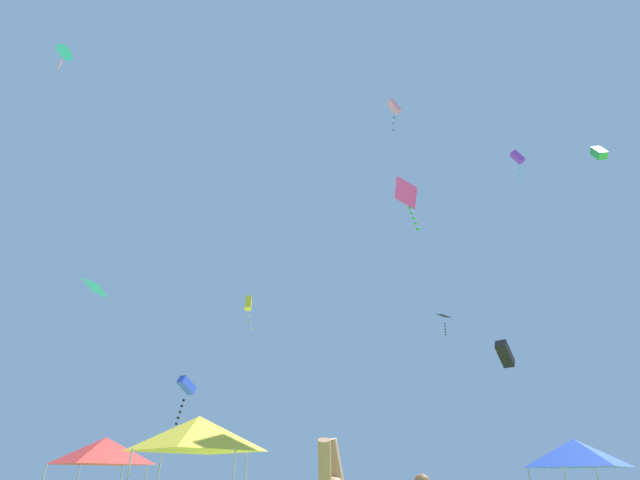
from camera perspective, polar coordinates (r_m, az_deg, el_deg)
The scene contains 13 objects.
canopy_tent_yellow at distance 17.09m, azimuth -15.31°, elevation -22.62°, with size 3.44×3.44×3.69m.
canopy_tent_red at distance 20.96m, azimuth -25.81°, elevation -22.96°, with size 3.00×3.00×3.21m.
canopy_tent_blue at distance 19.56m, azimuth 29.83°, elevation -22.43°, with size 2.82×2.82×3.02m.
kite_black_diamond at distance 37.39m, azimuth 15.50°, elevation -9.37°, with size 1.19×1.09×1.94m.
kite_cyan_delta at distance 22.41m, azimuth -29.67°, elevation 19.99°, with size 0.99×0.99×1.37m.
kite_black_box at distance 19.14m, azimuth 22.43°, elevation -13.22°, with size 0.96×1.07×0.96m.
kite_magenta_diamond at distance 25.22m, azimuth 11.07°, elevation 5.53°, with size 1.58×1.57×3.17m.
kite_cyan_diamond at distance 27.23m, azimuth -26.50°, elevation -5.41°, with size 1.53×1.45×0.73m.
kite_green_box at distance 33.68m, azimuth 31.91°, elevation 9.36°, with size 0.71×1.19×1.31m.
kite_yellow_box at distance 37.75m, azimuth -9.08°, elevation -8.02°, with size 0.76×0.89×2.92m.
kite_blue_box at distance 29.40m, azimuth -16.64°, elevation -17.46°, with size 1.06×1.35×2.72m.
kite_pink_box at distance 33.41m, azimuth 9.39°, elevation 16.30°, with size 1.09×0.82×2.46m.
kite_purple_box at distance 40.72m, azimuth 23.81°, elevation 9.52°, with size 1.07×0.76×2.80m.
Camera 1 is at (-0.74, -6.22, 1.78)m, focal length 25.19 mm.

